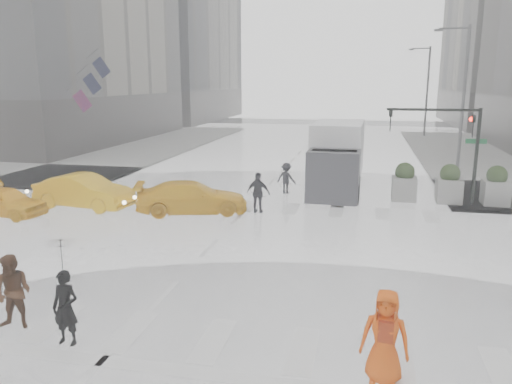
% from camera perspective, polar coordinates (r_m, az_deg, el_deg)
% --- Properties ---
extents(ground, '(120.00, 120.00, 0.00)m').
position_cam_1_polar(ground, '(17.45, -5.37, -6.40)').
color(ground, black).
rests_on(ground, ground).
extents(sidewalk_nw, '(35.00, 35.00, 0.15)m').
position_cam_1_polar(sidewalk_nw, '(41.70, -24.00, 3.81)').
color(sidewalk_nw, slate).
rests_on(sidewalk_nw, ground).
extents(road_markings, '(18.00, 48.00, 0.01)m').
position_cam_1_polar(road_markings, '(17.45, -5.37, -6.38)').
color(road_markings, silver).
rests_on(road_markings, ground).
extents(traffic_signal_pole, '(4.45, 0.42, 4.50)m').
position_cam_1_polar(traffic_signal_pole, '(24.15, 21.72, 5.90)').
color(traffic_signal_pole, black).
rests_on(traffic_signal_pole, ground).
extents(street_lamp_near, '(2.15, 0.22, 9.00)m').
position_cam_1_polar(street_lamp_near, '(34.20, 22.46, 10.47)').
color(street_lamp_near, '#59595B').
rests_on(street_lamp_near, ground).
extents(street_lamp_far, '(2.15, 0.22, 9.00)m').
position_cam_1_polar(street_lamp_far, '(54.01, 18.86, 11.19)').
color(street_lamp_far, '#59595B').
rests_on(street_lamp_far, ground).
extents(planter_west, '(1.10, 1.10, 1.80)m').
position_cam_1_polar(planter_west, '(24.43, 16.58, 1.02)').
color(planter_west, slate).
rests_on(planter_west, ground).
extents(planter_mid, '(1.10, 1.10, 1.80)m').
position_cam_1_polar(planter_mid, '(24.66, 21.21, 0.80)').
color(planter_mid, slate).
rests_on(planter_mid, ground).
extents(planter_east, '(1.10, 1.10, 1.80)m').
position_cam_1_polar(planter_east, '(25.06, 25.73, 0.57)').
color(planter_east, slate).
rests_on(planter_east, ground).
extents(flag_cluster, '(2.87, 3.06, 4.69)m').
position_cam_1_polar(flag_cluster, '(39.71, -18.60, 11.93)').
color(flag_cluster, '#59595B').
rests_on(flag_cluster, ground).
extents(pedestrian_black, '(1.00, 1.02, 2.43)m').
position_cam_1_polar(pedestrian_black, '(11.58, -21.24, -8.82)').
color(pedestrian_black, black).
rests_on(pedestrian_black, ground).
extents(pedestrian_brown, '(0.94, 0.78, 1.79)m').
position_cam_1_polar(pedestrian_brown, '(13.02, -25.99, -10.24)').
color(pedestrian_brown, '#432818').
rests_on(pedestrian_brown, ground).
extents(pedestrian_orange, '(0.99, 0.71, 1.89)m').
position_cam_1_polar(pedestrian_orange, '(10.08, 14.53, -15.73)').
color(pedestrian_orange, '#E1510F').
rests_on(pedestrian_orange, ground).
extents(pedestrian_far_a, '(1.12, 0.77, 1.79)m').
position_cam_1_polar(pedestrian_far_a, '(21.70, 0.27, -0.09)').
color(pedestrian_far_a, black).
rests_on(pedestrian_far_a, ground).
extents(pedestrian_far_b, '(1.15, 0.84, 1.59)m').
position_cam_1_polar(pedestrian_far_b, '(25.54, 3.48, 1.59)').
color(pedestrian_far_b, black).
rests_on(pedestrian_far_b, ground).
extents(taxi_front, '(3.88, 1.94, 1.27)m').
position_cam_1_polar(taxi_front, '(23.80, -26.78, -0.97)').
color(taxi_front, yellow).
rests_on(taxi_front, ground).
extents(taxi_mid, '(4.78, 2.19, 1.52)m').
position_cam_1_polar(taxi_mid, '(23.89, -19.03, 0.05)').
color(taxi_mid, yellow).
rests_on(taxi_mid, ground).
extents(taxi_rear, '(4.64, 3.19, 1.39)m').
position_cam_1_polar(taxi_rear, '(21.91, -7.33, -0.61)').
color(taxi_rear, yellow).
rests_on(taxi_rear, ground).
extents(box_truck, '(2.50, 6.67, 3.54)m').
position_cam_1_polar(box_truck, '(26.01, 9.21, 4.09)').
color(box_truck, silver).
rests_on(box_truck, ground).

